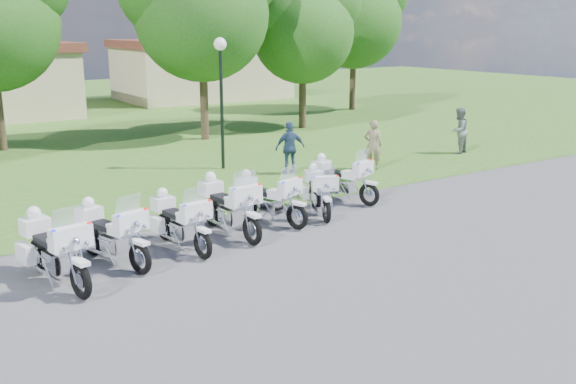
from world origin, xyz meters
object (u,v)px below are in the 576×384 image
motorcycle_2 (179,220)px  bystander_c (290,148)px  motorcycle_3 (228,205)px  motorcycle_4 (267,197)px  bystander_b (459,131)px  motorcycle_0 (54,248)px  motorcycle_5 (319,190)px  bystander_a (373,145)px  lamp_post (221,72)px  motorcycle_1 (110,233)px  motorcycle_6 (341,178)px

motorcycle_2 → bystander_c: bystander_c is taller
motorcycle_3 → motorcycle_4: bearing=-171.1°
motorcycle_4 → bystander_b: bystander_b is taller
motorcycle_0 → motorcycle_2: motorcycle_0 is taller
motorcycle_5 → bystander_a: size_ratio=1.20×
motorcycle_0 → lamp_post: size_ratio=0.56×
motorcycle_3 → bystander_b: bearing=-165.4°
motorcycle_1 → bystander_a: bystander_a is taller
motorcycle_1 → motorcycle_4: 4.40m
bystander_b → bystander_a: bearing=-12.2°
motorcycle_6 → bystander_a: bystander_a is taller
motorcycle_3 → bystander_b: 13.21m
motorcycle_0 → motorcycle_1: motorcycle_0 is taller
motorcycle_4 → bystander_a: bearing=-169.7°
motorcycle_0 → motorcycle_6: bearing=-178.2°
lamp_post → motorcycle_0: bearing=-135.4°
motorcycle_4 → motorcycle_5: motorcycle_4 is taller
motorcycle_6 → motorcycle_2: bearing=-2.9°
motorcycle_4 → bystander_c: 5.69m
motorcycle_2 → bystander_b: 14.65m
motorcycle_5 → motorcycle_6: bearing=-128.5°
motorcycle_6 → bystander_b: (8.32, 3.09, 0.25)m
bystander_a → motorcycle_1: bearing=62.8°
motorcycle_3 → lamp_post: 7.98m
motorcycle_5 → bystander_a: 5.94m
motorcycle_1 → bystander_a: (10.79, 4.08, 0.20)m
motorcycle_5 → bystander_a: (4.85, 3.42, 0.25)m
bystander_a → motorcycle_4: bearing=69.7°
motorcycle_2 → motorcycle_5: 4.36m
motorcycle_2 → lamp_post: lamp_post is taller
motorcycle_4 → bystander_a: bystander_a is taller
motorcycle_1 → bystander_c: (7.95, 5.09, 0.22)m
motorcycle_2 → bystander_a: size_ratio=1.32×
motorcycle_2 → motorcycle_3: motorcycle_3 is taller
motorcycle_3 → motorcycle_2: bearing=9.3°
motorcycle_1 → motorcycle_3: size_ratio=0.92×
motorcycle_4 → bystander_b: bearing=-178.8°
motorcycle_1 → motorcycle_5: bearing=170.2°
motorcycle_4 → motorcycle_6: size_ratio=0.99×
motorcycle_4 → lamp_post: 7.29m
motorcycle_2 → motorcycle_6: size_ratio=1.00×
motorcycle_0 → motorcycle_4: (5.63, 1.20, -0.06)m
motorcycle_0 → motorcycle_5: 7.32m
motorcycle_3 → motorcycle_4: (1.30, 0.28, -0.06)m
motorcycle_3 → motorcycle_5: bearing=-178.5°
motorcycle_5 → bystander_c: 4.86m
bystander_a → bystander_c: size_ratio=0.98×
motorcycle_0 → motorcycle_1: size_ratio=1.08×
motorcycle_1 → motorcycle_6: motorcycle_1 is taller
motorcycle_2 → motorcycle_6: bearing=-173.8°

